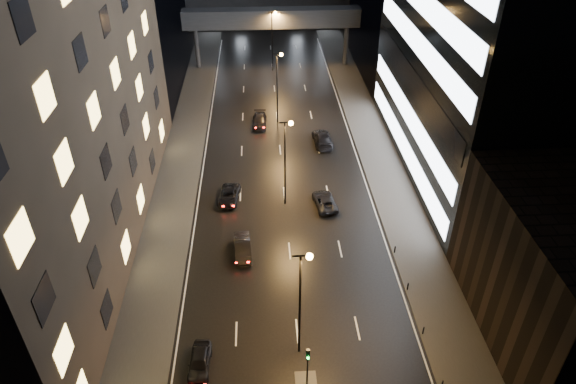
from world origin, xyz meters
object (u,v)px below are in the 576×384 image
object	(u,v)px
car_away_c	(229,196)
car_away_d	(259,121)
car_away_a	(200,362)
car_away_b	(243,248)
car_toward_a	(325,201)
car_toward_b	(322,139)

from	to	relation	value
car_away_c	car_away_d	world-z (taller)	car_away_d
car_away_a	car_away_d	world-z (taller)	car_away_d
car_away_a	car_away_b	size ratio (longest dim) A/B	0.89
car_toward_a	car_toward_b	distance (m)	14.01
car_away_a	car_away_c	distance (m)	22.08
car_toward_a	car_toward_b	world-z (taller)	car_toward_b
car_toward_a	car_toward_b	bearing A→B (deg)	-102.84
car_away_a	car_toward_b	bearing A→B (deg)	71.44
car_away_b	car_away_d	xyz separation A→B (m)	(1.99, 27.20, -0.03)
car_away_c	car_away_b	bearing A→B (deg)	-72.44
car_away_a	car_toward_a	bearing A→B (deg)	62.16
car_away_d	car_away_b	bearing A→B (deg)	-91.29
car_away_b	car_away_c	xyz separation A→B (m)	(-1.65, 9.07, -0.09)
car_away_b	car_away_c	world-z (taller)	car_away_b
car_away_b	car_toward_a	distance (m)	11.56
car_toward_b	car_toward_a	bearing A→B (deg)	81.99
car_away_a	car_toward_b	size ratio (longest dim) A/B	0.70
car_away_b	car_toward_a	xyz separation A→B (m)	(8.89, 7.39, -0.09)
car_away_d	car_toward_b	size ratio (longest dim) A/B	0.87
car_away_c	car_toward_a	xyz separation A→B (m)	(10.54, -1.68, 0.00)
car_away_b	car_away_a	bearing A→B (deg)	-107.61
car_away_a	car_away_c	bearing A→B (deg)	88.90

